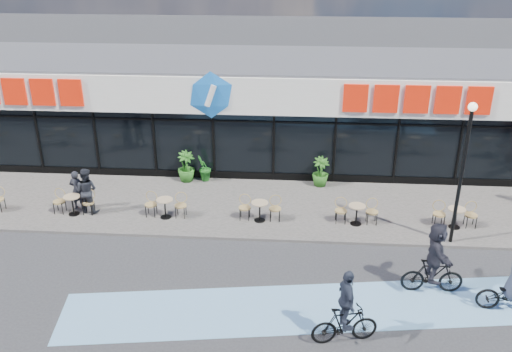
% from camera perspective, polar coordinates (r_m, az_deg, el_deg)
% --- Properties ---
extents(ground, '(120.00, 120.00, 0.00)m').
position_cam_1_polar(ground, '(17.20, -7.69, -9.96)').
color(ground, '#28282B').
rests_on(ground, ground).
extents(sidewalk, '(44.00, 5.00, 0.10)m').
position_cam_1_polar(sidewalk, '(20.99, -5.32, -3.05)').
color(sidewalk, '#625B57').
rests_on(sidewalk, ground).
extents(bike_lane, '(14.17, 4.13, 0.01)m').
position_cam_1_polar(bike_lane, '(15.68, 6.08, -13.61)').
color(bike_lane, '#6595BE').
rests_on(bike_lane, ground).
extents(building, '(30.60, 6.57, 4.75)m').
position_cam_1_polar(building, '(25.15, -3.57, 7.22)').
color(building, black).
rests_on(building, ground).
extents(lamp_post, '(0.28, 0.28, 4.85)m').
position_cam_1_polar(lamp_post, '(18.33, 21.01, 1.39)').
color(lamp_post, black).
rests_on(lamp_post, sidewalk).
extents(bistro_set_2, '(1.54, 0.62, 0.90)m').
position_cam_1_polar(bistro_set_2, '(21.10, -18.66, -2.61)').
color(bistro_set_2, tan).
rests_on(bistro_set_2, sidewalk).
extents(bistro_set_3, '(1.54, 0.62, 0.90)m').
position_cam_1_polar(bistro_set_3, '(20.05, -9.50, -3.04)').
color(bistro_set_3, tan).
rests_on(bistro_set_3, sidewalk).
extents(bistro_set_4, '(1.54, 0.62, 0.90)m').
position_cam_1_polar(bistro_set_4, '(19.55, 0.41, -3.41)').
color(bistro_set_4, tan).
rests_on(bistro_set_4, sidewalk).
extents(bistro_set_5, '(1.54, 0.62, 0.90)m').
position_cam_1_polar(bistro_set_5, '(19.66, 10.52, -3.68)').
color(bistro_set_5, tan).
rests_on(bistro_set_5, sidewalk).
extents(bistro_set_6, '(1.54, 0.62, 0.90)m').
position_cam_1_polar(bistro_set_6, '(20.36, 20.23, -3.84)').
color(bistro_set_6, tan).
rests_on(bistro_set_6, sidewalk).
extents(potted_plant_left, '(1.02, 1.02, 1.29)m').
position_cam_1_polar(potted_plant_left, '(22.77, -7.37, 1.00)').
color(potted_plant_left, '#245C1A').
rests_on(potted_plant_left, sidewalk).
extents(potted_plant_mid, '(0.71, 0.78, 1.14)m').
position_cam_1_polar(potted_plant_mid, '(22.71, -5.48, 0.82)').
color(potted_plant_mid, '#1E661D').
rests_on(potted_plant_mid, sidewalk).
extents(potted_plant_right, '(0.87, 0.87, 1.21)m').
position_cam_1_polar(potted_plant_right, '(22.33, 6.81, 0.45)').
color(potted_plant_right, '#265A19').
rests_on(potted_plant_right, sidewalk).
extents(patron_left, '(0.59, 0.42, 1.53)m').
position_cam_1_polar(patron_left, '(21.30, -18.33, -1.39)').
color(patron_left, black).
rests_on(patron_left, sidewalk).
extents(patron_right, '(0.91, 0.75, 1.73)m').
position_cam_1_polar(patron_right, '(20.89, -17.44, -1.46)').
color(patron_right, black).
rests_on(patron_right, sidewalk).
extents(cyclist_b, '(1.80, 1.68, 2.25)m').
position_cam_1_polar(cyclist_b, '(16.45, 18.28, -8.49)').
color(cyclist_b, black).
rests_on(cyclist_b, ground).
extents(cyclist_c, '(1.81, 1.04, 2.11)m').
position_cam_1_polar(cyclist_c, '(14.18, 9.41, -14.20)').
color(cyclist_c, black).
rests_on(cyclist_c, ground).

